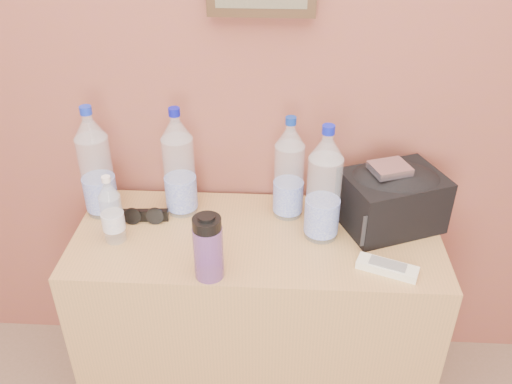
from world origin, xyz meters
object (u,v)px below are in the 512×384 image
pet_small (112,213)px  foil_packet (390,168)px  pet_large_a (96,168)px  pet_large_b (179,168)px  sunglasses (145,215)px  toiletry_bag (392,198)px  pet_large_c (289,173)px  ac_remote (387,268)px  pet_large_d (324,190)px  dresser (257,318)px  nalgene_bottle (208,247)px

pet_small → foil_packet: pet_small is taller
pet_small → foil_packet: (0.80, 0.11, 0.11)m
pet_large_a → pet_large_b: bearing=4.4°
sunglasses → toiletry_bag: (0.76, 0.02, 0.08)m
pet_large_c → ac_remote: 0.40m
sunglasses → pet_large_d: bearing=-8.9°
sunglasses → foil_packet: 0.75m
ac_remote → foil_packet: size_ratio=1.56×
toiletry_bag → pet_large_c: bearing=150.2°
dresser → pet_small: 0.61m
pet_large_b → ac_remote: pet_large_b is taller
pet_large_a → pet_small: pet_large_a is taller
pet_large_a → ac_remote: (0.86, -0.24, -0.15)m
pet_large_c → nalgene_bottle: 0.38m
nalgene_bottle → toiletry_bag: size_ratio=0.69×
pet_large_a → pet_large_b: size_ratio=1.02×
ac_remote → toiletry_bag: bearing=101.6°
pet_large_b → pet_large_a: bearing=-175.6°
nalgene_bottle → toiletry_bag: nalgene_bottle is taller
pet_large_a → pet_large_b: (0.25, 0.02, -0.00)m
pet_large_a → nalgene_bottle: 0.48m
pet_large_a → foil_packet: (0.88, -0.03, 0.04)m
nalgene_bottle → ac_remote: bearing=5.0°
nalgene_bottle → toiletry_bag: (0.52, 0.27, 0.00)m
pet_large_b → toiletry_bag: pet_large_b is taller
pet_large_d → toiletry_bag: (0.21, 0.07, -0.06)m
dresser → foil_packet: foil_packet is taller
nalgene_bottle → ac_remote: nalgene_bottle is taller
pet_large_d → foil_packet: (0.19, 0.06, 0.04)m
pet_small → nalgene_bottle: bearing=-25.6°
sunglasses → pet_large_b: bearing=26.2°
dresser → foil_packet: bearing=10.4°
dresser → pet_large_d: size_ratio=3.05×
pet_large_c → pet_large_a: bearing=-178.0°
pet_large_a → pet_large_c: 0.59m
pet_large_c → ac_remote: pet_large_c is taller
foil_packet → pet_large_b: bearing=175.2°
pet_large_c → ac_remote: (0.27, -0.26, -0.14)m
pet_small → foil_packet: 0.81m
pet_large_a → pet_large_c: bearing=2.0°
toiletry_bag → ac_remote: bearing=-121.9°
dresser → pet_large_a: 0.71m
pet_large_c → toiletry_bag: bearing=-7.4°
pet_small → sunglasses: pet_small is taller
pet_large_b → pet_large_d: bearing=-14.0°
ac_remote → pet_large_d: bearing=159.6°
pet_large_b → ac_remote: size_ratio=2.14×
ac_remote → toiletry_bag: (0.04, 0.22, 0.09)m
pet_large_d → nalgene_bottle: 0.37m
pet_small → ac_remote: bearing=-7.3°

